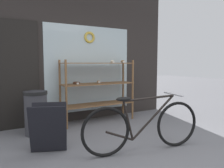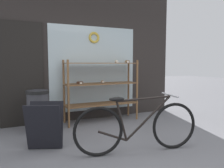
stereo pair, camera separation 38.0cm
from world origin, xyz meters
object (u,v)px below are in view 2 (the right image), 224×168
at_px(sandwich_board, 45,126).
at_px(trash_bin, 38,110).
at_px(bicycle, 138,127).
at_px(display_case, 101,85).

relative_size(sandwich_board, trash_bin, 0.88).
relative_size(bicycle, sandwich_board, 2.64).
distance_m(display_case, trash_bin, 1.43).
height_order(bicycle, sandwich_board, bicycle).
height_order(bicycle, trash_bin, bicycle).
bearing_deg(display_case, trash_bin, -170.13).
bearing_deg(bicycle, sandwich_board, 160.90).
bearing_deg(bicycle, display_case, 94.98).
xyz_separation_m(bicycle, sandwich_board, (-1.18, 0.67, -0.02)).
relative_size(display_case, trash_bin, 2.06).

